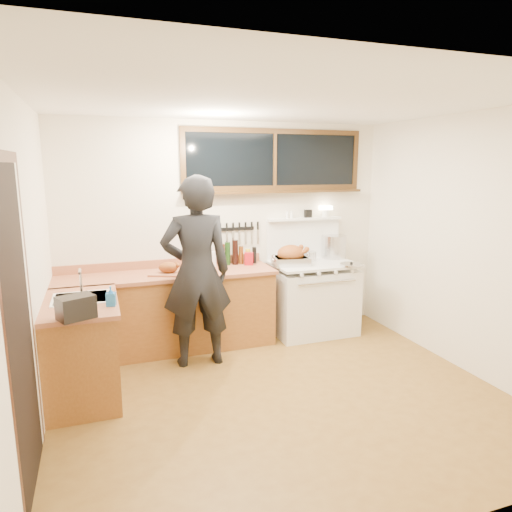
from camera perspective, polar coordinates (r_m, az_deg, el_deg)
name	(u,v)px	position (r m, az deg, el deg)	size (l,w,h in m)	color
ground_plane	(281,397)	(4.40, 3.20, -17.14)	(4.00, 3.50, 0.02)	brown
room_shell	(284,217)	(3.90, 3.46, 4.88)	(4.10, 3.60, 2.65)	silver
counter_back	(168,311)	(5.32, -10.92, -6.76)	(2.44, 0.64, 1.00)	brown
counter_left	(83,348)	(4.50, -20.87, -10.73)	(0.64, 1.09, 0.90)	brown
sink_unit	(82,304)	(4.45, -20.95, -5.62)	(0.50, 0.45, 0.37)	white
vintage_stove	(312,296)	(5.80, 7.07, -5.00)	(1.02, 0.74, 1.57)	white
back_window	(275,167)	(5.69, 2.37, 11.06)	(2.32, 0.13, 0.77)	black
left_doorway	(21,329)	(3.22, -27.33, -8.06)	(0.02, 1.04, 2.17)	black
knife_strip	(238,230)	(5.60, -2.31, 3.30)	(0.52, 0.03, 0.28)	black
man	(197,272)	(4.76, -7.44, -2.02)	(0.75, 0.51, 1.99)	black
soap_bottle	(111,296)	(4.10, -17.68, -4.79)	(0.09, 0.09, 0.17)	#2571BB
toaster	(76,307)	(3.85, -21.59, -5.99)	(0.32, 0.28, 0.18)	black
cutting_board	(169,269)	(5.13, -10.86, -1.66)	(0.47, 0.42, 0.14)	#A35F40
roast_turkey	(291,257)	(5.52, 4.40, -0.08)	(0.47, 0.38, 0.25)	silver
stockpot	(334,247)	(6.00, 9.71, 1.17)	(0.39, 0.39, 0.30)	silver
saucepan	(310,256)	(5.80, 6.77, 0.01)	(0.16, 0.28, 0.12)	silver
pot_lid	(351,265)	(5.60, 11.83, -1.06)	(0.33, 0.33, 0.04)	silver
coffee_tin	(249,259)	(5.51, -0.92, -0.33)	(0.12, 0.11, 0.15)	#9F1118
pitcher	(212,259)	(5.44, -5.49, -0.39)	(0.11, 0.11, 0.18)	white
bottle_cluster	(235,254)	(5.53, -2.65, 0.24)	(0.47, 0.07, 0.30)	black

